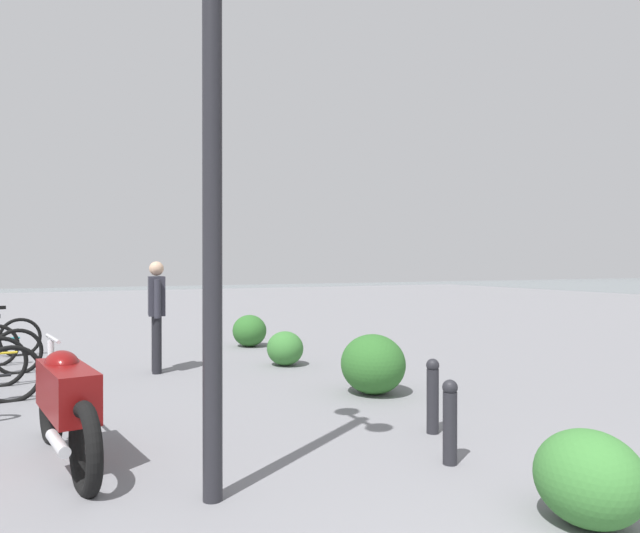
{
  "coord_description": "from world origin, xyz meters",
  "views": [
    {
      "loc": [
        -0.7,
        2.44,
        1.69
      ],
      "look_at": [
        10.16,
        -2.66,
        1.61
      ],
      "focal_mm": 32.12,
      "sensor_mm": 36.0,
      "label": 1
    }
  ],
  "objects_px": {
    "motorcycle": "(66,403)",
    "bollard_mid": "(433,394)",
    "pedestrian": "(157,308)",
    "bollard_near": "(450,420)",
    "lamppost": "(212,106)"
  },
  "relations": [
    {
      "from": "pedestrian",
      "to": "bollard_near",
      "type": "bearing_deg",
      "value": -163.21
    },
    {
      "from": "motorcycle",
      "to": "bollard_mid",
      "type": "height_order",
      "value": "motorcycle"
    },
    {
      "from": "lamppost",
      "to": "pedestrian",
      "type": "height_order",
      "value": "lamppost"
    },
    {
      "from": "bollard_near",
      "to": "bollard_mid",
      "type": "relative_size",
      "value": 0.96
    },
    {
      "from": "lamppost",
      "to": "bollard_mid",
      "type": "distance_m",
      "value": 3.45
    },
    {
      "from": "pedestrian",
      "to": "bollard_mid",
      "type": "height_order",
      "value": "pedestrian"
    },
    {
      "from": "motorcycle",
      "to": "lamppost",
      "type": "bearing_deg",
      "value": -144.53
    },
    {
      "from": "bollard_near",
      "to": "bollard_mid",
      "type": "height_order",
      "value": "bollard_mid"
    },
    {
      "from": "lamppost",
      "to": "bollard_near",
      "type": "height_order",
      "value": "lamppost"
    },
    {
      "from": "pedestrian",
      "to": "bollard_mid",
      "type": "bearing_deg",
      "value": -156.0
    },
    {
      "from": "bollard_near",
      "to": "pedestrian",
      "type": "bearing_deg",
      "value": 16.79
    },
    {
      "from": "pedestrian",
      "to": "bollard_near",
      "type": "relative_size",
      "value": 2.41
    },
    {
      "from": "lamppost",
      "to": "pedestrian",
      "type": "bearing_deg",
      "value": -4.87
    },
    {
      "from": "lamppost",
      "to": "bollard_near",
      "type": "bearing_deg",
      "value": -93.66
    },
    {
      "from": "motorcycle",
      "to": "bollard_near",
      "type": "height_order",
      "value": "motorcycle"
    }
  ]
}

